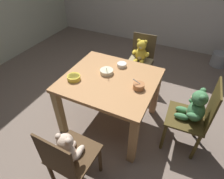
# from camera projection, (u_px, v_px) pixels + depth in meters

# --- Properties ---
(ground_plane) EXTENTS (5.20, 5.20, 0.04)m
(ground_plane) POSITION_uv_depth(u_px,v_px,m) (110.00, 121.00, 2.58)
(ground_plane) COLOR #766559
(dining_table) EXTENTS (1.03, 0.93, 0.70)m
(dining_table) POSITION_uv_depth(u_px,v_px,m) (110.00, 87.00, 2.21)
(dining_table) COLOR #B07A49
(dining_table) RESTS_ON ground_plane
(teddy_chair_near_front) EXTENTS (0.40, 0.41, 0.83)m
(teddy_chair_near_front) POSITION_uv_depth(u_px,v_px,m) (68.00, 154.00, 1.61)
(teddy_chair_near_front) COLOR #48311B
(teddy_chair_near_front) RESTS_ON ground_plane
(teddy_chair_far_center) EXTENTS (0.39, 0.42, 0.84)m
(teddy_chair_far_center) POSITION_uv_depth(u_px,v_px,m) (140.00, 58.00, 2.83)
(teddy_chair_far_center) COLOR #473C27
(teddy_chair_far_center) RESTS_ON ground_plane
(teddy_chair_near_right) EXTENTS (0.42, 0.42, 0.90)m
(teddy_chair_near_right) POSITION_uv_depth(u_px,v_px,m) (194.00, 111.00, 1.95)
(teddy_chair_near_right) COLOR #4A3C19
(teddy_chair_near_right) RESTS_ON ground_plane
(porridge_bowl_terracotta_near_right) EXTENTS (0.13, 0.12, 0.12)m
(porridge_bowl_terracotta_near_right) POSITION_uv_depth(u_px,v_px,m) (139.00, 86.00, 1.97)
(porridge_bowl_terracotta_near_right) COLOR #B87345
(porridge_bowl_terracotta_near_right) RESTS_ON dining_table
(porridge_bowl_cream_center) EXTENTS (0.15, 0.16, 0.12)m
(porridge_bowl_cream_center) POSITION_uv_depth(u_px,v_px,m) (107.00, 71.00, 2.19)
(porridge_bowl_cream_center) COLOR beige
(porridge_bowl_cream_center) RESTS_ON dining_table
(porridge_bowl_yellow_near_left) EXTENTS (0.15, 0.15, 0.05)m
(porridge_bowl_yellow_near_left) POSITION_uv_depth(u_px,v_px,m) (74.00, 78.00, 2.10)
(porridge_bowl_yellow_near_left) COLOR gold
(porridge_bowl_yellow_near_left) RESTS_ON dining_table
(porridge_bowl_white_far_center) EXTENTS (0.11, 0.11, 0.05)m
(porridge_bowl_white_far_center) POSITION_uv_depth(u_px,v_px,m) (122.00, 65.00, 2.30)
(porridge_bowl_white_far_center) COLOR silver
(porridge_bowl_white_far_center) RESTS_ON dining_table
(metal_pail) EXTENTS (0.30, 0.30, 0.25)m
(metal_pail) POSITION_uv_depth(u_px,v_px,m) (220.00, 59.00, 3.57)
(metal_pail) COLOR #93969B
(metal_pail) RESTS_ON ground_plane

